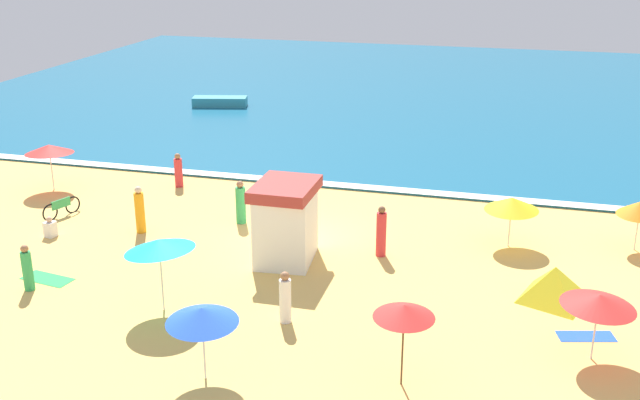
# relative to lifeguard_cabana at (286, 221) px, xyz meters

# --- Properties ---
(ground_plane) EXTENTS (60.00, 60.00, 0.00)m
(ground_plane) POSITION_rel_lifeguard_cabana_xyz_m (-0.22, 1.92, -1.45)
(ground_plane) COLOR #EDBC60
(ocean_water) EXTENTS (60.00, 44.00, 0.10)m
(ocean_water) POSITION_rel_lifeguard_cabana_xyz_m (-0.22, 29.92, -1.40)
(ocean_water) COLOR #196084
(ocean_water) RESTS_ON ground_plane
(wave_breaker_foam) EXTENTS (57.00, 0.70, 0.01)m
(wave_breaker_foam) POSITION_rel_lifeguard_cabana_xyz_m (-0.22, 8.22, -1.34)
(wave_breaker_foam) COLOR white
(wave_breaker_foam) RESTS_ON ocean_water
(lifeguard_cabana) EXTENTS (2.05, 2.57, 2.84)m
(lifeguard_cabana) POSITION_rel_lifeguard_cabana_xyz_m (0.00, 0.00, 0.00)
(lifeguard_cabana) COLOR white
(lifeguard_cabana) RESTS_ON ground_plane
(beach_umbrella_0) EXTENTS (2.40, 2.41, 2.08)m
(beach_umbrella_0) POSITION_rel_lifeguard_cabana_xyz_m (0.21, -7.70, 0.40)
(beach_umbrella_0) COLOR silver
(beach_umbrella_0) RESTS_ON ground_plane
(beach_umbrella_1) EXTENTS (2.32, 2.32, 1.92)m
(beach_umbrella_1) POSITION_rel_lifeguard_cabana_xyz_m (11.99, 4.13, 0.17)
(beach_umbrella_1) COLOR silver
(beach_umbrella_1) RESTS_ON ground_plane
(beach_umbrella_3) EXTENTS (2.76, 2.75, 2.46)m
(beach_umbrella_3) POSITION_rel_lifeguard_cabana_xyz_m (-2.51, -4.54, 0.71)
(beach_umbrella_3) COLOR silver
(beach_umbrella_3) RESTS_ON ground_plane
(beach_umbrella_4) EXTENTS (2.42, 2.41, 1.98)m
(beach_umbrella_4) POSITION_rel_lifeguard_cabana_xyz_m (9.98, -4.09, 0.31)
(beach_umbrella_4) COLOR silver
(beach_umbrella_4) RESTS_ON ground_plane
(beach_umbrella_5) EXTENTS (2.73, 2.74, 2.13)m
(beach_umbrella_5) POSITION_rel_lifeguard_cabana_xyz_m (-12.32, 4.58, 0.43)
(beach_umbrella_5) COLOR silver
(beach_umbrella_5) RESTS_ON ground_plane
(beach_umbrella_6) EXTENTS (2.74, 2.74, 1.92)m
(beach_umbrella_6) POSITION_rel_lifeguard_cabana_xyz_m (7.53, 3.30, 0.20)
(beach_umbrella_6) COLOR silver
(beach_umbrella_6) RESTS_ON ground_plane
(beach_umbrella_7) EXTENTS (1.73, 1.74, 2.30)m
(beach_umbrella_7) POSITION_rel_lifeguard_cabana_xyz_m (5.18, -6.65, 0.65)
(beach_umbrella_7) COLOR #4C3823
(beach_umbrella_7) RESTS_ON ground_plane
(beach_tent) EXTENTS (2.48, 2.53, 1.14)m
(beach_tent) POSITION_rel_lifeguard_cabana_xyz_m (9.03, -0.76, -0.88)
(beach_tent) COLOR yellow
(beach_tent) RESTS_ON ground_plane
(parked_bicycle) EXTENTS (0.67, 1.73, 0.76)m
(parked_bicycle) POSITION_rel_lifeguard_cabana_xyz_m (-10.06, 1.72, -1.07)
(parked_bicycle) COLOR black
(parked_bicycle) RESTS_ON ground_plane
(beachgoer_0) EXTENTS (0.46, 0.46, 1.57)m
(beachgoer_0) POSITION_rel_lifeguard_cabana_xyz_m (-7.33, -4.40, -0.71)
(beachgoer_0) COLOR green
(beachgoer_0) RESTS_ON ground_plane
(beachgoer_1) EXTENTS (0.37, 0.37, 1.63)m
(beachgoer_1) POSITION_rel_lifeguard_cabana_xyz_m (1.32, -4.28, -0.68)
(beachgoer_1) COLOR white
(beachgoer_1) RESTS_ON ground_plane
(beachgoer_3) EXTENTS (0.49, 0.49, 1.88)m
(beachgoer_3) POSITION_rel_lifeguard_cabana_xyz_m (3.15, 1.22, -0.56)
(beachgoer_3) COLOR red
(beachgoer_3) RESTS_ON ground_plane
(beachgoer_4) EXTENTS (0.54, 0.54, 1.75)m
(beachgoer_4) POSITION_rel_lifeguard_cabana_xyz_m (-2.79, 2.94, -0.63)
(beachgoer_4) COLOR green
(beachgoer_4) RESTS_ON ground_plane
(beachgoer_5) EXTENTS (0.38, 0.38, 1.86)m
(beachgoer_5) POSITION_rel_lifeguard_cabana_xyz_m (-6.16, 1.01, -0.57)
(beachgoer_5) COLOR orange
(beachgoer_5) RESTS_ON ground_plane
(beachgoer_6) EXTENTS (0.39, 0.39, 1.56)m
(beachgoer_6) POSITION_rel_lifeguard_cabana_xyz_m (-7.07, 6.41, -0.72)
(beachgoer_6) COLOR red
(beachgoer_6) RESTS_ON ground_plane
(beachgoer_7) EXTENTS (0.43, 0.43, 0.81)m
(beachgoer_7) POSITION_rel_lifeguard_cabana_xyz_m (-9.26, -0.28, -1.10)
(beachgoer_7) COLOR white
(beachgoer_7) RESTS_ON ground_plane
(beach_towel_0) EXTENTS (1.85, 1.03, 0.01)m
(beach_towel_0) POSITION_rel_lifeguard_cabana_xyz_m (-7.24, -3.57, -1.44)
(beach_towel_0) COLOR green
(beach_towel_0) RESTS_ON ground_plane
(beach_towel_3) EXTENTS (1.72, 1.02, 0.01)m
(beach_towel_3) POSITION_rel_lifeguard_cabana_xyz_m (9.92, -2.89, -1.44)
(beach_towel_3) COLOR blue
(beach_towel_3) RESTS_ON ground_plane
(small_boat_0) EXTENTS (3.64, 1.90, 0.60)m
(small_boat_0) POSITION_rel_lifeguard_cabana_xyz_m (-11.30, 21.74, -1.05)
(small_boat_0) COLOR teal
(small_boat_0) RESTS_ON ocean_water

